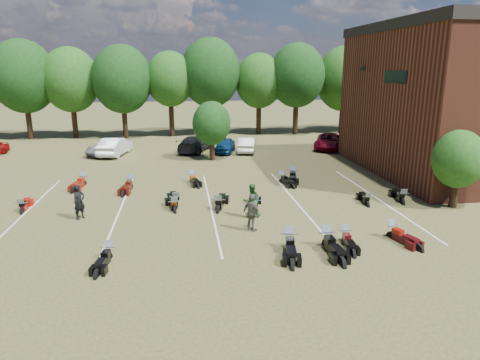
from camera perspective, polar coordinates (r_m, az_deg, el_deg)
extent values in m
plane|color=brown|center=(21.92, 4.49, -5.59)|extent=(160.00, 160.00, 0.00)
imported|color=silver|center=(39.68, -16.35, 4.33)|extent=(2.68, 5.12, 1.61)
imported|color=gray|center=(40.33, -17.10, 4.27)|extent=(4.10, 5.48, 1.38)
imported|color=black|center=(39.95, -6.04, 4.82)|extent=(3.76, 5.51, 1.48)
imported|color=navy|center=(39.38, -2.04, 4.63)|extent=(2.52, 4.15, 1.32)
imported|color=beige|center=(39.64, 0.93, 4.76)|extent=(2.32, 4.43, 1.39)
imported|color=#610515|center=(41.97, 11.75, 5.07)|extent=(4.33, 5.83, 1.47)
imported|color=#35363A|center=(44.89, 16.56, 5.28)|extent=(1.92, 4.55, 1.31)
imported|color=black|center=(23.50, -20.65, -2.76)|extent=(0.77, 0.79, 1.83)
imported|color=#235B22|center=(22.20, 1.51, -2.79)|extent=(1.00, 0.85, 1.83)
imported|color=#555149|center=(20.39, 1.61, -4.40)|extent=(0.99, 1.13, 1.83)
cube|color=black|center=(34.91, 16.03, 14.07)|extent=(0.30, 0.40, 0.30)
cube|color=black|center=(30.44, 19.98, 12.79)|extent=(0.06, 3.00, 0.80)
cylinder|color=black|center=(52.07, -26.46, 7.14)|extent=(0.58, 0.58, 4.08)
ellipsoid|color=#1E4C19|center=(51.79, -27.01, 11.84)|extent=(6.00, 6.00, 6.90)
cylinder|color=black|center=(50.71, -21.06, 7.53)|extent=(0.58, 0.58, 4.08)
ellipsoid|color=#1E4C19|center=(50.41, -21.52, 12.36)|extent=(6.00, 6.00, 6.90)
cylinder|color=black|center=(49.81, -15.41, 7.87)|extent=(0.57, 0.58, 4.08)
ellipsoid|color=#1E4C19|center=(49.51, -15.76, 12.80)|extent=(6.00, 6.00, 6.90)
cylinder|color=black|center=(49.40, -9.60, 8.14)|extent=(0.57, 0.58, 4.08)
ellipsoid|color=#1E4C19|center=(49.10, -9.82, 13.12)|extent=(6.00, 6.00, 6.90)
cylinder|color=black|center=(49.50, -3.75, 8.32)|extent=(0.58, 0.58, 4.08)
ellipsoid|color=#1E4C19|center=(49.20, -3.84, 13.30)|extent=(6.00, 6.00, 6.90)
cylinder|color=black|center=(50.10, 2.02, 8.42)|extent=(0.57, 0.58, 4.08)
ellipsoid|color=#1E4C19|center=(49.80, 2.07, 13.34)|extent=(6.00, 6.00, 6.90)
cylinder|color=black|center=(51.18, 7.61, 8.44)|extent=(0.57, 0.58, 4.08)
ellipsoid|color=#1E4C19|center=(50.89, 7.78, 13.25)|extent=(6.00, 6.00, 6.90)
cylinder|color=black|center=(52.72, 12.92, 8.38)|extent=(0.57, 0.58, 4.08)
ellipsoid|color=#1E4C19|center=(52.43, 13.19, 13.04)|extent=(6.00, 6.00, 6.90)
cylinder|color=black|center=(54.67, 17.88, 8.26)|extent=(0.58, 0.58, 4.08)
ellipsoid|color=#1E4C19|center=(54.40, 18.25, 12.75)|extent=(6.00, 6.00, 6.90)
cylinder|color=black|center=(56.99, 22.47, 8.10)|extent=(0.58, 0.58, 4.08)
ellipsoid|color=#1E4C19|center=(56.73, 22.91, 12.40)|extent=(6.00, 6.00, 6.90)
cylinder|color=black|center=(26.71, 26.65, -1.48)|extent=(0.24, 0.24, 1.71)
sphere|color=#1E4C19|center=(26.29, 27.13, 2.51)|extent=(2.80, 2.80, 2.80)
cylinder|color=black|center=(36.27, -3.76, 4.19)|extent=(0.24, 0.24, 1.90)
sphere|color=#1E4C19|center=(35.93, -3.81, 7.56)|extent=(3.20, 3.20, 3.20)
cube|color=silver|center=(25.75, -26.80, -4.05)|extent=(0.10, 14.00, 0.01)
cube|color=silver|center=(24.54, -15.69, -3.84)|extent=(0.10, 14.00, 0.01)
cube|color=silver|center=(24.33, -3.94, -3.47)|extent=(0.10, 14.00, 0.01)
cube|color=silver|center=(25.13, 7.52, -2.96)|extent=(0.10, 14.00, 0.01)
cube|color=silver|center=(26.86, 17.88, -2.40)|extent=(0.10, 14.00, 0.01)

